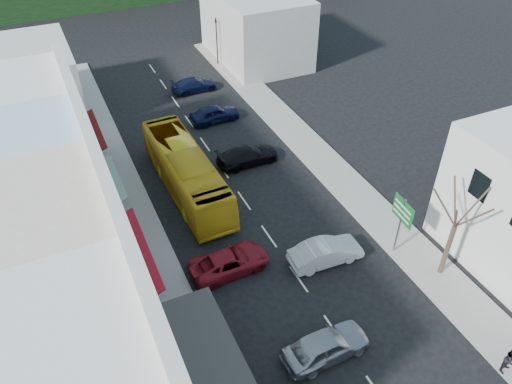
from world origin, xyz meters
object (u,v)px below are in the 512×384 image
object	(u,v)px
street_tree	(455,226)
car_red	(229,261)
car_white	(326,253)
pedestrian_left	(153,310)
car_silver	(326,347)
pedestrian_right	(511,360)
bus	(186,173)
direction_sign	(399,227)
traffic_signal	(217,42)

from	to	relation	value
street_tree	car_red	bearing A→B (deg)	153.99
car_white	pedestrian_left	bearing A→B (deg)	92.92
car_silver	street_tree	world-z (taller)	street_tree
pedestrian_right	street_tree	xyz separation A→B (m)	(1.48, 6.45, 2.74)
car_white	pedestrian_right	world-z (taller)	pedestrian_right
bus	car_red	distance (m)	8.45
car_red	direction_sign	size ratio (longest dim) A/B	1.10
pedestrian_left	street_tree	distance (m)	16.94
pedestrian_left	pedestrian_right	bearing A→B (deg)	-114.39
car_silver	pedestrian_right	size ratio (longest dim) A/B	2.59
car_silver	direction_sign	size ratio (longest dim) A/B	1.05
bus	pedestrian_left	size ratio (longest dim) A/B	6.82
car_red	street_tree	bearing A→B (deg)	-118.85
street_tree	direction_sign	bearing A→B (deg)	118.88
pedestrian_right	direction_sign	bearing A→B (deg)	79.44
car_red	traffic_signal	world-z (taller)	traffic_signal
direction_sign	street_tree	size ratio (longest dim) A/B	0.56
direction_sign	traffic_signal	size ratio (longest dim) A/B	0.84
direction_sign	traffic_signal	distance (m)	30.57
car_silver	traffic_signal	bearing A→B (deg)	-15.00
car_red	pedestrian_right	bearing A→B (deg)	-143.63
car_silver	street_tree	size ratio (longest dim) A/B	0.59
pedestrian_left	traffic_signal	xyz separation A→B (m)	(15.10, 29.55, 1.48)
pedestrian_left	traffic_signal	distance (m)	33.22
car_red	direction_sign	bearing A→B (deg)	-109.30
car_white	pedestrian_right	bearing A→B (deg)	-155.13
pedestrian_left	direction_sign	xyz separation A→B (m)	(14.90, -1.02, 1.09)
bus	car_red	xyz separation A→B (m)	(-0.19, -8.40, -0.85)
pedestrian_right	traffic_signal	distance (m)	39.63
car_silver	bus	bearing A→B (deg)	4.64
street_tree	car_silver	bearing A→B (deg)	-167.94
bus	street_tree	xyz separation A→B (m)	(11.01, -13.87, 2.19)
pedestrian_left	direction_sign	bearing A→B (deg)	-84.20
direction_sign	car_silver	bearing A→B (deg)	-145.00
car_white	pedestrian_right	distance (m)	11.00
traffic_signal	pedestrian_left	bearing A→B (deg)	61.74
car_red	traffic_signal	distance (m)	29.48
car_silver	car_white	world-z (taller)	same
bus	pedestrian_right	distance (m)	22.46
car_red	direction_sign	xyz separation A→B (m)	(9.79, -2.89, 1.39)
car_silver	car_red	distance (m)	7.71
pedestrian_left	traffic_signal	world-z (taller)	traffic_signal
car_silver	direction_sign	distance (m)	8.98
bus	car_white	xyz separation A→B (m)	(5.33, -10.17, -0.85)
bus	direction_sign	bearing A→B (deg)	-51.18
pedestrian_left	traffic_signal	size ratio (longest dim) A/B	0.34
street_tree	pedestrian_left	bearing A→B (deg)	167.57
pedestrian_left	car_silver	bearing A→B (deg)	-117.59
car_silver	pedestrian_left	size ratio (longest dim) A/B	2.59
direction_sign	bus	bearing A→B (deg)	134.77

